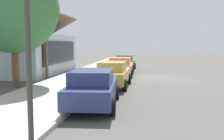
# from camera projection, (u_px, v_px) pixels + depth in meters

# --- Properties ---
(ground_plane) EXTENTS (120.00, 120.00, 0.00)m
(ground_plane) POSITION_uv_depth(u_px,v_px,m) (154.00, 78.00, 20.39)
(ground_plane) COLOR #4C4947
(sidewalk_curb) EXTENTS (60.00, 4.20, 0.16)m
(sidewalk_curb) POSITION_uv_depth(u_px,v_px,m) (86.00, 76.00, 21.10)
(sidewalk_curb) COLOR #A3A099
(sidewalk_curb) RESTS_ON ground
(car_navy) EXTENTS (4.91, 2.24, 1.59)m
(car_navy) POSITION_uv_depth(u_px,v_px,m) (93.00, 87.00, 10.73)
(car_navy) COLOR navy
(car_navy) RESTS_ON ground
(car_mustard) EXTENTS (4.60, 2.04, 1.59)m
(car_mustard) POSITION_uv_depth(u_px,v_px,m) (113.00, 74.00, 15.82)
(car_mustard) COLOR gold
(car_mustard) RESTS_ON ground
(car_coral) EXTENTS (4.42, 2.11, 1.59)m
(car_coral) POSITION_uv_depth(u_px,v_px,m) (121.00, 67.00, 21.26)
(car_coral) COLOR #EA8C75
(car_coral) RESTS_ON ground
(car_olive) EXTENTS (4.88, 2.05, 1.59)m
(car_olive) POSITION_uv_depth(u_px,v_px,m) (125.00, 62.00, 26.65)
(car_olive) COLOR olive
(car_olive) RESTS_ON ground
(storefront_building) EXTENTS (11.11, 7.37, 5.58)m
(storefront_building) POSITION_uv_depth(u_px,v_px,m) (24.00, 52.00, 23.68)
(storefront_building) COLOR #ADBCC6
(storefront_building) RESTS_ON ground
(shade_tree) EXTENTS (5.48, 5.48, 7.57)m
(shade_tree) POSITION_uv_depth(u_px,v_px,m) (13.00, 8.00, 15.19)
(shade_tree) COLOR brown
(shade_tree) RESTS_ON ground
(traffic_light_main) EXTENTS (0.37, 2.79, 5.20)m
(traffic_light_main) POSITION_uv_depth(u_px,v_px,m) (69.00, 7.00, 6.00)
(traffic_light_main) COLOR #383833
(traffic_light_main) RESTS_ON ground
(utility_pole_wooden) EXTENTS (1.80, 0.24, 7.50)m
(utility_pole_wooden) POSITION_uv_depth(u_px,v_px,m) (46.00, 28.00, 19.14)
(utility_pole_wooden) COLOR brown
(utility_pole_wooden) RESTS_ON ground
(fire_hydrant_red) EXTENTS (0.22, 0.22, 0.71)m
(fire_hydrant_red) POSITION_uv_depth(u_px,v_px,m) (97.00, 74.00, 18.58)
(fire_hydrant_red) COLOR red
(fire_hydrant_red) RESTS_ON sidewalk_curb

